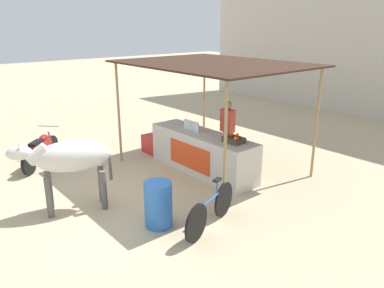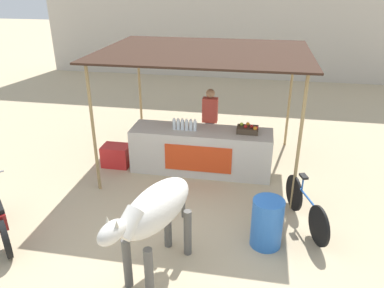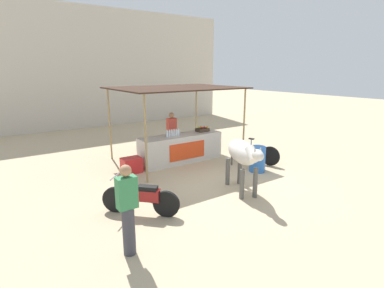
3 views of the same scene
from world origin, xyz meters
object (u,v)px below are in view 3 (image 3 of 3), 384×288
Objects in this scene: cow at (243,154)px; passerby_on_street at (128,209)px; vendor_behind_counter at (172,134)px; cooler_box at (132,165)px; water_barrel at (257,159)px; bicycle_leaning at (256,153)px; stall_counter at (181,148)px; fruit_crate at (202,130)px; motorcycle_parked at (139,196)px.

passerby_on_street is (-3.57, -0.91, -0.18)m from cow.
cow is (-0.21, -3.93, 0.18)m from vendor_behind_counter.
cow is (1.79, -3.08, 0.79)m from cooler_box.
water_barrel is (3.33, -2.18, 0.17)m from cooler_box.
stall_counter is at bearing 141.88° from bicycle_leaning.
water_barrel is (0.44, -2.33, -0.62)m from fruit_crate.
cooler_box is 3.99m from water_barrel.
stall_counter is 6.82× the size of fruit_crate.
water_barrel is 0.50× the size of passerby_on_street.
cooler_box is 0.45× the size of motorcycle_parked.
passerby_on_street reaches higher than water_barrel.
stall_counter is 2.68m from water_barrel.
passerby_on_street is at bearing -160.55° from water_barrel.
vendor_behind_counter reaches higher than fruit_crate.
vendor_behind_counter is 1.04× the size of bicycle_leaning.
stall_counter is at bearing -96.15° from vendor_behind_counter.
passerby_on_street is (-4.67, -4.14, -0.18)m from fruit_crate.
vendor_behind_counter is at bearing 23.05° from cooler_box.
stall_counter is 4.05m from motorcycle_parked.
vendor_behind_counter is at bearing 52.01° from passerby_on_street.
fruit_crate is 0.33× the size of motorcycle_parked.
water_barrel is at bearing -58.11° from stall_counter.
fruit_crate is at bearing -38.18° from vendor_behind_counter.
cooler_box is (-2.89, -0.15, -0.79)m from fruit_crate.
water_barrel is at bearing 19.45° from passerby_on_street.
passerby_on_street is at bearing -132.15° from stall_counter.
passerby_on_street is at bearing -127.99° from vendor_behind_counter.
passerby_on_street is at bearing -114.06° from cooler_box.
cow reaches higher than motorcycle_parked.
stall_counter reaches higher than motorcycle_parked.
water_barrel is 0.45× the size of cow.
vendor_behind_counter reaches higher than cooler_box.
bicycle_leaning is (2.07, -1.62, -0.13)m from stall_counter.
stall_counter is 5.00× the size of cooler_box.
water_barrel is (1.42, -2.28, -0.07)m from stall_counter.
stall_counter is 1.12m from fruit_crate.
motorcycle_parked is 1.55m from passerby_on_street.
water_barrel is at bearing -33.19° from cooler_box.
vendor_behind_counter is 4.68m from motorcycle_parked.
fruit_crate is 1.15m from vendor_behind_counter.
passerby_on_street is (-3.70, -4.08, 0.37)m from stall_counter.
cow is 1.11× the size of passerby_on_street.
vendor_behind_counter is at bearing 86.95° from cow.
cooler_box is 4.41m from passerby_on_street.
water_barrel is 0.93m from bicycle_leaning.
stall_counter is at bearing 47.85° from passerby_on_street.
fruit_crate is 4.87m from motorcycle_parked.
cow is at bearing -92.31° from stall_counter.
motorcycle_parked is 0.81× the size of passerby_on_street.
stall_counter reaches higher than cooler_box.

